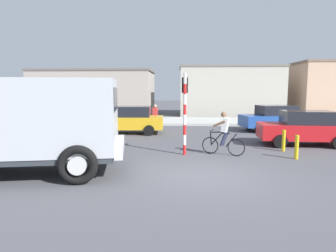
# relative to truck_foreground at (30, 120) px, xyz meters

# --- Properties ---
(ground_plane) EXTENTS (120.00, 120.00, 0.00)m
(ground_plane) POSITION_rel_truck_foreground_xyz_m (5.31, -0.05, -1.67)
(ground_plane) COLOR #4C4C51
(sidewalk_far) EXTENTS (80.00, 5.00, 0.16)m
(sidewalk_far) POSITION_rel_truck_foreground_xyz_m (5.31, 14.67, -1.59)
(sidewalk_far) COLOR #ADADA8
(sidewalk_far) RESTS_ON ground
(truck_foreground) EXTENTS (5.75, 3.48, 2.90)m
(truck_foreground) POSITION_rel_truck_foreground_xyz_m (0.00, 0.00, 0.00)
(truck_foreground) COLOR #B2B7BC
(truck_foreground) RESTS_ON ground
(cyclist) EXTENTS (1.61, 0.77, 1.72)m
(cyclist) POSITION_rel_truck_foreground_xyz_m (6.25, 2.89, -0.80)
(cyclist) COLOR black
(cyclist) RESTS_ON ground
(traffic_light_pole) EXTENTS (0.24, 0.43, 3.20)m
(traffic_light_pole) POSITION_rel_truck_foreground_xyz_m (4.72, 2.95, 0.40)
(traffic_light_pole) COLOR red
(traffic_light_pole) RESTS_ON ground
(car_red_near) EXTENTS (4.24, 2.40, 1.60)m
(car_red_near) POSITION_rel_truck_foreground_xyz_m (10.38, 9.84, -0.85)
(car_red_near) COLOR #234C9E
(car_red_near) RESTS_ON ground
(car_white_mid) EXTENTS (4.10, 2.08, 1.60)m
(car_white_mid) POSITION_rel_truck_foreground_xyz_m (10.30, 5.13, -0.85)
(car_white_mid) COLOR red
(car_white_mid) RESTS_ON ground
(car_far_side) EXTENTS (4.06, 1.99, 1.60)m
(car_far_side) POSITION_rel_truck_foreground_xyz_m (1.56, 8.44, -0.85)
(car_far_side) COLOR gold
(car_far_side) RESTS_ON ground
(pedestrian_near_kerb) EXTENTS (0.34, 0.22, 1.62)m
(pedestrian_near_kerb) POSITION_rel_truck_foreground_xyz_m (2.93, 10.10, -0.82)
(pedestrian_near_kerb) COLOR #2D334C
(pedestrian_near_kerb) RESTS_ON ground
(bollard_near) EXTENTS (0.14, 0.14, 0.90)m
(bollard_near) POSITION_rel_truck_foreground_xyz_m (8.89, 2.31, -1.22)
(bollard_near) COLOR gold
(bollard_near) RESTS_ON ground
(bollard_far) EXTENTS (0.14, 0.14, 0.90)m
(bollard_far) POSITION_rel_truck_foreground_xyz_m (8.89, 3.71, -1.22)
(bollard_far) COLOR gold
(bollard_far) RESTS_ON ground
(building_corner_left) EXTENTS (12.09, 6.40, 4.53)m
(building_corner_left) POSITION_rel_truck_foreground_xyz_m (-4.38, 22.14, 0.60)
(building_corner_left) COLOR #9E9389
(building_corner_left) RESTS_ON ground
(building_mid_block) EXTENTS (10.05, 5.36, 4.85)m
(building_mid_block) POSITION_rel_truck_foreground_xyz_m (9.47, 21.70, 0.76)
(building_mid_block) COLOR #B2AD9E
(building_mid_block) RESTS_ON ground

